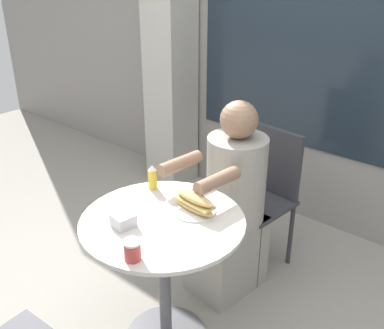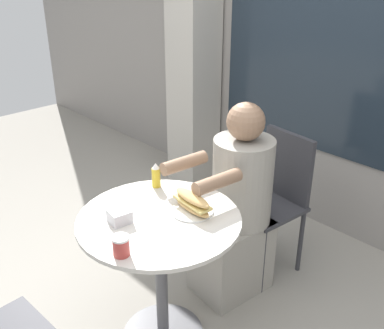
{
  "view_description": "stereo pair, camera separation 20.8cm",
  "coord_description": "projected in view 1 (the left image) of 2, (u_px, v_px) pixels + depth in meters",
  "views": [
    {
      "loc": [
        1.21,
        -1.23,
        1.81
      ],
      "look_at": [
        0.0,
        0.21,
        0.92
      ],
      "focal_mm": 42.0,
      "sensor_mm": 36.0,
      "label": 1
    },
    {
      "loc": [
        1.37,
        -1.09,
        1.81
      ],
      "look_at": [
        0.0,
        0.21,
        0.92
      ],
      "focal_mm": 42.0,
      "sensor_mm": 36.0,
      "label": 2
    }
  ],
  "objects": [
    {
      "name": "cafe_table",
      "position": [
        164.0,
        253.0,
        2.11
      ],
      "size": [
        0.75,
        0.75,
        0.72
      ],
      "color": "beige",
      "rests_on": "ground_plane"
    },
    {
      "name": "storefront_wall",
      "position": [
        331.0,
        24.0,
        2.83
      ],
      "size": [
        8.0,
        0.09,
        2.8
      ],
      "color": "gray",
      "rests_on": "ground_plane"
    },
    {
      "name": "napkin_box",
      "position": [
        123.0,
        220.0,
        1.97
      ],
      "size": [
        0.1,
        0.1,
        0.06
      ],
      "rotation": [
        0.0,
        0.0,
        -0.15
      ],
      "color": "silver",
      "rests_on": "cafe_table"
    },
    {
      "name": "seated_diner",
      "position": [
        231.0,
        212.0,
        2.52
      ],
      "size": [
        0.38,
        0.6,
        1.13
      ],
      "rotation": [
        0.0,
        0.0,
        3.04
      ],
      "color": "gray",
      "rests_on": "ground_plane"
    },
    {
      "name": "lattice_pillar",
      "position": [
        170.0,
        40.0,
        3.46
      ],
      "size": [
        0.32,
        0.32,
        2.4
      ],
      "color": "#B2ADA3",
      "rests_on": "ground_plane"
    },
    {
      "name": "condiment_bottle",
      "position": [
        152.0,
        177.0,
        2.27
      ],
      "size": [
        0.04,
        0.04,
        0.13
      ],
      "color": "gold",
      "rests_on": "cafe_table"
    },
    {
      "name": "drink_cup",
      "position": [
        132.0,
        250.0,
        1.75
      ],
      "size": [
        0.07,
        0.07,
        0.09
      ],
      "color": "#B73D38",
      "rests_on": "cafe_table"
    },
    {
      "name": "sandwich_on_plate",
      "position": [
        194.0,
        204.0,
        2.07
      ],
      "size": [
        0.23,
        0.2,
        0.09
      ],
      "rotation": [
        0.0,
        0.0,
        -0.09
      ],
      "color": "white",
      "rests_on": "cafe_table"
    },
    {
      "name": "diner_chair",
      "position": [
        266.0,
        186.0,
        2.74
      ],
      "size": [
        0.42,
        0.42,
        0.87
      ],
      "rotation": [
        0.0,
        0.0,
        3.04
      ],
      "color": "#333338",
      "rests_on": "ground_plane"
    }
  ]
}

